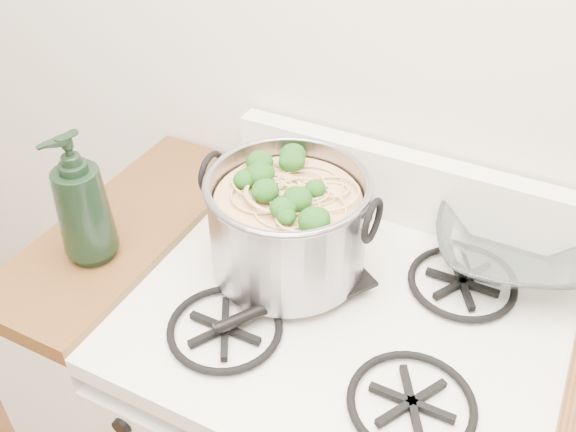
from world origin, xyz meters
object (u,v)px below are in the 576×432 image
at_px(glass_bowl, 508,254).
at_px(spatula, 340,277).
at_px(bottle, 81,198).
at_px(stock_pot, 288,224).

bearing_deg(glass_bowl, spatula, -142.62).
xyz_separation_m(glass_bowl, bottle, (-0.73, -0.34, 0.12)).
bearing_deg(glass_bowl, stock_pot, -151.84).
relative_size(stock_pot, glass_bowl, 2.86).
xyz_separation_m(stock_pot, glass_bowl, (0.37, 0.20, -0.08)).
height_order(stock_pot, spatula, stock_pot).
bearing_deg(bottle, spatula, 34.65).
relative_size(stock_pot, bottle, 1.21).
bearing_deg(stock_pot, glass_bowl, 28.16).
xyz_separation_m(stock_pot, spatula, (0.11, -0.00, -0.08)).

